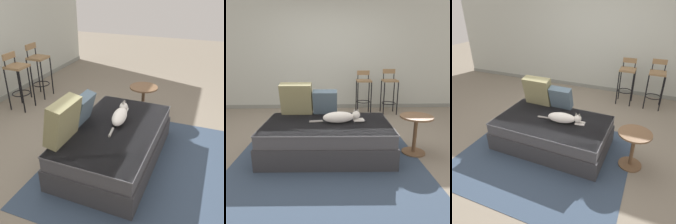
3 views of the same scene
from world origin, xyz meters
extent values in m
plane|color=slate|center=(0.00, 0.00, 0.00)|extent=(16.00, 16.00, 0.00)
cube|color=#B7BCB2|center=(0.00, 2.25, 1.30)|extent=(8.00, 0.10, 2.60)
cube|color=gray|center=(0.00, 2.20, 0.04)|extent=(8.00, 0.02, 0.09)
cube|color=#334256|center=(0.00, -0.70, 0.00)|extent=(2.42, 2.13, 0.01)
cube|color=#353539|center=(0.00, -0.40, 0.14)|extent=(1.74, 1.06, 0.28)
cube|color=#47474C|center=(0.00, -0.40, 0.36)|extent=(1.70, 1.02, 0.17)
cube|color=#525257|center=(0.00, -0.40, 0.44)|extent=(1.71, 1.03, 0.02)
cube|color=#847F56|center=(-0.46, 0.02, 0.69)|extent=(0.47, 0.26, 0.49)
cube|color=#4C6070|center=(-0.03, 0.02, 0.64)|extent=(0.36, 0.23, 0.38)
ellipsoid|color=white|center=(0.15, -0.40, 0.53)|extent=(0.44, 0.22, 0.15)
sphere|color=white|center=(0.39, -0.37, 0.55)|extent=(0.11, 0.11, 0.11)
cone|color=gray|center=(0.37, -0.37, 0.62)|extent=(0.03, 0.03, 0.04)
cone|color=gray|center=(0.42, -0.37, 0.62)|extent=(0.03, 0.03, 0.04)
cylinder|color=white|center=(0.43, -0.40, 0.47)|extent=(0.14, 0.05, 0.04)
cylinder|color=white|center=(0.43, -0.34, 0.47)|extent=(0.14, 0.05, 0.04)
cylinder|color=gray|center=(-0.15, -0.41, 0.47)|extent=(0.18, 0.05, 0.03)
cylinder|color=black|center=(0.64, 1.49, 0.37)|extent=(0.02, 0.02, 0.74)
cylinder|color=black|center=(0.94, 1.49, 0.37)|extent=(0.02, 0.02, 0.74)
cylinder|color=black|center=(0.64, 1.79, 0.37)|extent=(0.02, 0.02, 0.74)
cylinder|color=black|center=(0.94, 1.79, 0.37)|extent=(0.02, 0.02, 0.74)
torus|color=black|center=(0.79, 1.64, 0.28)|extent=(0.31, 0.31, 0.02)
cube|color=olive|center=(0.79, 1.64, 0.76)|extent=(0.32, 0.32, 0.04)
cylinder|color=black|center=(0.67, 1.77, 0.83)|extent=(0.02, 0.02, 0.18)
cylinder|color=black|center=(0.91, 1.77, 0.83)|extent=(0.02, 0.02, 0.18)
cube|color=olive|center=(0.79, 1.77, 0.92)|extent=(0.28, 0.03, 0.10)
cylinder|color=black|center=(1.23, 1.49, 0.37)|extent=(0.02, 0.02, 0.74)
cylinder|color=black|center=(1.53, 1.49, 0.37)|extent=(0.02, 0.02, 0.74)
cylinder|color=black|center=(1.23, 1.79, 0.37)|extent=(0.02, 0.02, 0.74)
cylinder|color=black|center=(1.53, 1.79, 0.37)|extent=(0.02, 0.02, 0.74)
torus|color=black|center=(1.38, 1.64, 0.24)|extent=(0.32, 0.32, 0.02)
cube|color=olive|center=(1.38, 1.64, 0.76)|extent=(0.32, 0.32, 0.04)
cylinder|color=black|center=(1.26, 1.77, 0.84)|extent=(0.02, 0.02, 0.22)
cylinder|color=black|center=(1.50, 1.77, 0.84)|extent=(0.02, 0.02, 0.22)
cube|color=olive|center=(1.38, 1.77, 0.95)|extent=(0.28, 0.03, 0.10)
cylinder|color=brown|center=(1.21, -0.42, 0.26)|extent=(0.05, 0.05, 0.52)
cylinder|color=brown|center=(1.21, -0.42, 0.01)|extent=(0.32, 0.32, 0.02)
cylinder|color=brown|center=(1.21, -0.42, 0.53)|extent=(0.44, 0.44, 0.02)
camera|label=1|loc=(-2.55, -1.35, 2.04)|focal=42.00mm
camera|label=2|loc=(0.05, -3.21, 1.37)|focal=35.00mm
camera|label=3|loc=(1.27, -2.98, 2.11)|focal=35.00mm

